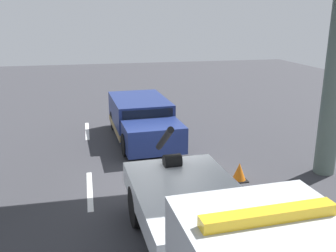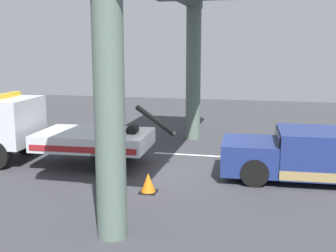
% 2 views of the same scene
% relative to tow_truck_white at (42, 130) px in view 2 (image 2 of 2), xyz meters
% --- Properties ---
extents(ground_plane, '(60.00, 40.00, 0.10)m').
position_rel_tow_truck_white_xyz_m(ground_plane, '(-4.81, -0.04, -1.25)').
color(ground_plane, '#38383D').
extents(lane_stripe_mid, '(2.60, 0.16, 0.01)m').
position_rel_tow_truck_white_xyz_m(lane_stripe_mid, '(-4.81, -2.28, -1.20)').
color(lane_stripe_mid, silver).
rests_on(lane_stripe_mid, ground).
extents(lane_stripe_east, '(2.60, 0.16, 0.01)m').
position_rel_tow_truck_white_xyz_m(lane_stripe_east, '(1.19, -2.28, -1.20)').
color(lane_stripe_east, silver).
rests_on(lane_stripe_east, ground).
extents(tow_truck_white, '(7.30, 2.65, 2.46)m').
position_rel_tow_truck_white_xyz_m(tow_truck_white, '(0.00, 0.00, 0.00)').
color(tow_truck_white, silver).
rests_on(tow_truck_white, ground).
extents(towed_van_green, '(5.29, 2.42, 1.58)m').
position_rel_tow_truck_white_xyz_m(towed_van_green, '(-9.28, -0.04, -0.42)').
color(towed_van_green, navy).
rests_on(towed_van_green, ground).
extents(traffic_cone_orange, '(0.48, 0.48, 0.57)m').
position_rel_tow_truck_white_xyz_m(traffic_cone_orange, '(-4.52, 2.25, -0.93)').
color(traffic_cone_orange, orange).
rests_on(traffic_cone_orange, ground).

